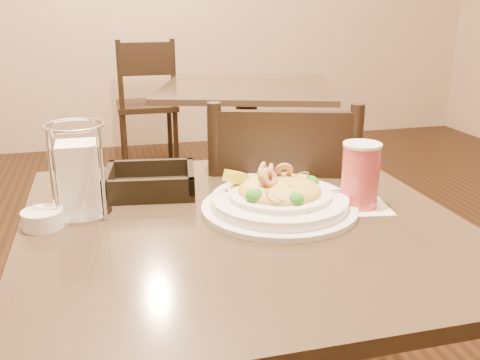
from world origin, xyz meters
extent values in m
cube|color=#463827|center=(0.00, 0.00, 0.72)|extent=(0.90, 0.90, 0.03)
cylinder|color=black|center=(0.50, 1.79, 0.01)|extent=(0.52, 0.52, 0.03)
cylinder|color=black|center=(0.50, 1.79, 0.37)|extent=(0.12, 0.12, 0.68)
cube|color=#463827|center=(0.50, 1.79, 0.72)|extent=(1.13, 1.13, 0.03)
cube|color=black|center=(0.23, 0.43, 0.45)|extent=(0.53, 0.53, 0.04)
cylinder|color=black|center=(0.46, 0.54, 0.21)|extent=(0.04, 0.04, 0.43)
cylinder|color=black|center=(0.12, 0.65, 0.21)|extent=(0.04, 0.04, 0.43)
cylinder|color=black|center=(0.35, 0.20, 0.21)|extent=(0.04, 0.04, 0.43)
cylinder|color=black|center=(0.01, 0.31, 0.21)|extent=(0.04, 0.04, 0.43)
cylinder|color=black|center=(0.35, 0.20, 0.70)|extent=(0.04, 0.04, 0.46)
cylinder|color=black|center=(0.01, 0.31, 0.70)|extent=(0.04, 0.04, 0.46)
cube|color=black|center=(0.18, 0.25, 0.80)|extent=(0.35, 0.14, 0.22)
cube|color=black|center=(0.05, 2.89, 0.45)|extent=(0.42, 0.42, 0.04)
cylinder|color=black|center=(0.23, 3.07, 0.21)|extent=(0.04, 0.04, 0.43)
cylinder|color=black|center=(-0.13, 3.07, 0.21)|extent=(0.04, 0.04, 0.43)
cylinder|color=black|center=(0.23, 2.71, 0.21)|extent=(0.04, 0.04, 0.43)
cylinder|color=black|center=(-0.13, 2.71, 0.21)|extent=(0.04, 0.04, 0.43)
cylinder|color=black|center=(0.23, 2.71, 0.70)|extent=(0.04, 0.04, 0.46)
cylinder|color=black|center=(-0.13, 2.71, 0.70)|extent=(0.04, 0.04, 0.46)
cube|color=black|center=(0.05, 2.71, 0.80)|extent=(0.36, 0.03, 0.22)
cylinder|color=white|center=(0.09, 0.02, 0.74)|extent=(0.34, 0.34, 0.01)
cylinder|color=white|center=(0.09, 0.02, 0.76)|extent=(0.30, 0.30, 0.02)
cylinder|color=white|center=(0.09, 0.02, 0.78)|extent=(0.22, 0.22, 0.01)
ellipsoid|color=gold|center=(0.09, 0.02, 0.78)|extent=(0.18, 0.18, 0.06)
cube|color=yellow|center=(0.01, 0.09, 0.80)|extent=(0.07, 0.05, 0.04)
cube|color=silver|center=(0.23, 0.01, 0.78)|extent=(0.13, 0.02, 0.01)
cube|color=silver|center=(0.16, 0.01, 0.78)|extent=(0.03, 0.02, 0.00)
torus|color=gold|center=(0.09, 0.07, 0.81)|extent=(0.05, 0.05, 0.02)
torus|color=gold|center=(0.09, 0.04, 0.79)|extent=(0.04, 0.05, 0.02)
torus|color=gold|center=(0.07, 0.05, 0.79)|extent=(0.05, 0.05, 0.02)
torus|color=gold|center=(0.06, -0.04, 0.80)|extent=(0.05, 0.06, 0.03)
torus|color=gold|center=(0.07, 0.05, 0.81)|extent=(0.05, 0.05, 0.00)
torus|color=gold|center=(0.11, 0.07, 0.80)|extent=(0.05, 0.05, 0.01)
torus|color=gold|center=(0.07, 0.00, 0.79)|extent=(0.05, 0.06, 0.03)
torus|color=gold|center=(0.06, 0.03, 0.80)|extent=(0.06, 0.06, 0.02)
torus|color=gold|center=(0.08, -0.01, 0.80)|extent=(0.06, 0.06, 0.03)
torus|color=gold|center=(0.09, 0.02, 0.80)|extent=(0.06, 0.06, 0.02)
torus|color=gold|center=(0.14, 0.04, 0.81)|extent=(0.06, 0.04, 0.04)
torus|color=gold|center=(0.13, 0.03, 0.80)|extent=(0.06, 0.06, 0.03)
torus|color=gold|center=(0.10, -0.01, 0.81)|extent=(0.03, 0.03, 0.02)
torus|color=gold|center=(0.09, 0.05, 0.79)|extent=(0.05, 0.05, 0.02)
torus|color=tan|center=(0.05, 0.04, 0.83)|extent=(0.04, 0.04, 0.04)
torus|color=tan|center=(0.05, 0.01, 0.83)|extent=(0.05, 0.05, 0.04)
torus|color=tan|center=(0.07, 0.02, 0.83)|extent=(0.03, 0.04, 0.04)
torus|color=tan|center=(0.06, 0.00, 0.83)|extent=(0.05, 0.05, 0.04)
torus|color=tan|center=(0.10, 0.04, 0.83)|extent=(0.05, 0.04, 0.04)
ellipsoid|color=#1D6316|center=(0.16, 0.04, 0.79)|extent=(0.04, 0.04, 0.03)
ellipsoid|color=#1D6316|center=(0.07, 0.10, 0.79)|extent=(0.04, 0.04, 0.03)
ellipsoid|color=#1D6316|center=(0.02, -0.01, 0.79)|extent=(0.04, 0.04, 0.03)
ellipsoid|color=#1D6316|center=(0.10, -0.05, 0.79)|extent=(0.03, 0.03, 0.03)
cube|color=#266619|center=(0.11, -0.09, 0.77)|extent=(0.00, 0.00, 0.00)
cube|color=#266619|center=(0.12, 0.14, 0.77)|extent=(0.00, 0.00, 0.00)
cube|color=#266619|center=(-0.01, 0.08, 0.77)|extent=(0.00, 0.00, 0.00)
cube|color=#266619|center=(-0.02, 0.01, 0.77)|extent=(0.00, 0.00, 0.00)
cube|color=#266619|center=(0.19, 0.07, 0.77)|extent=(0.00, 0.00, 0.00)
cube|color=#266619|center=(0.01, 0.12, 0.77)|extent=(0.00, 0.00, 0.00)
cube|color=#266619|center=(-0.03, 0.08, 0.77)|extent=(0.00, 0.00, 0.00)
cube|color=#266619|center=(0.00, -0.08, 0.77)|extent=(0.00, 0.00, 0.00)
cube|color=#266619|center=(-0.03, 0.05, 0.77)|extent=(0.00, 0.00, 0.00)
cube|color=#266619|center=(0.21, -0.01, 0.77)|extent=(0.00, 0.00, 0.00)
cube|color=#266619|center=(-0.03, 0.02, 0.77)|extent=(0.00, 0.00, 0.00)
cube|color=#266619|center=(0.13, 0.15, 0.77)|extent=(0.00, 0.00, 0.00)
cube|color=#266619|center=(0.10, -0.12, 0.77)|extent=(0.00, 0.00, 0.00)
cube|color=#266619|center=(0.00, 0.13, 0.77)|extent=(0.00, 0.00, 0.00)
cube|color=#266619|center=(0.12, 0.13, 0.77)|extent=(0.00, 0.00, 0.00)
cube|color=#266619|center=(0.19, 0.11, 0.77)|extent=(0.00, 0.00, 0.00)
cube|color=white|center=(0.27, 0.00, 0.74)|extent=(0.15, 0.15, 0.00)
cylinder|color=#CD484E|center=(0.27, 0.00, 0.81)|extent=(0.08, 0.08, 0.14)
cylinder|color=white|center=(0.27, 0.00, 0.88)|extent=(0.08, 0.08, 0.01)
cube|color=black|center=(-0.17, 0.22, 0.75)|extent=(0.23, 0.20, 0.02)
cube|color=black|center=(-0.07, 0.20, 0.77)|extent=(0.04, 0.17, 0.04)
cube|color=black|center=(-0.27, 0.23, 0.77)|extent=(0.04, 0.17, 0.04)
cube|color=black|center=(-0.16, 0.29, 0.77)|extent=(0.21, 0.04, 0.04)
cube|color=black|center=(-0.18, 0.14, 0.77)|extent=(0.21, 0.04, 0.04)
cylinder|color=silver|center=(-0.32, 0.11, 0.74)|extent=(0.13, 0.13, 0.01)
torus|color=silver|center=(-0.32, 0.11, 0.93)|extent=(0.13, 0.13, 0.01)
cube|color=white|center=(-0.32, 0.11, 0.82)|extent=(0.08, 0.08, 0.15)
cylinder|color=silver|center=(-0.37, 0.06, 0.84)|extent=(0.01, 0.01, 0.19)
cylinder|color=silver|center=(-0.28, 0.06, 0.84)|extent=(0.01, 0.01, 0.19)
cylinder|color=silver|center=(-0.37, 0.16, 0.84)|extent=(0.01, 0.01, 0.19)
cylinder|color=silver|center=(-0.28, 0.16, 0.84)|extent=(0.01, 0.01, 0.19)
cylinder|color=white|center=(0.15, 0.22, 0.74)|extent=(0.18, 0.18, 0.01)
cylinder|color=white|center=(-0.40, 0.06, 0.76)|extent=(0.09, 0.09, 0.04)
camera|label=1|loc=(-0.27, -1.00, 1.17)|focal=40.00mm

